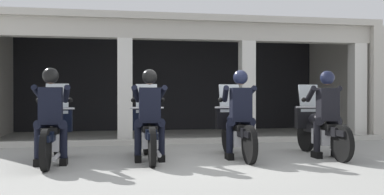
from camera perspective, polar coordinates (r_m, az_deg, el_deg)
ground_plane at (r=10.24m, az=-2.44°, el=-6.02°), size 80.00×80.00×0.00m
station_building at (r=12.36m, az=-2.15°, el=4.19°), size 10.20×4.01×3.08m
kerb_strip at (r=9.92m, az=-0.15°, el=-5.88°), size 9.70×0.24×0.12m
motorcycle_far_left at (r=7.53m, az=-18.16°, el=-4.57°), size 0.62×2.04×1.35m
police_officer_far_left at (r=7.22m, az=-18.49°, el=-1.31°), size 0.63×0.61×1.58m
motorcycle_center_left at (r=7.57m, az=-5.89°, el=-4.52°), size 0.62×2.04×1.35m
police_officer_center_left at (r=7.26m, az=-5.74°, el=-1.27°), size 0.63×0.61×1.58m
motorcycle_center_right at (r=7.84m, az=5.93°, el=-4.35°), size 0.62×2.04×1.35m
police_officer_center_right at (r=7.55m, az=6.52°, el=-1.21°), size 0.63×0.61×1.58m
motorcycle_far_right at (r=8.34m, az=16.81°, el=-4.08°), size 0.62×2.04×1.35m
police_officer_far_right at (r=8.07m, az=17.72°, el=-1.12°), size 0.63×0.61×1.58m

